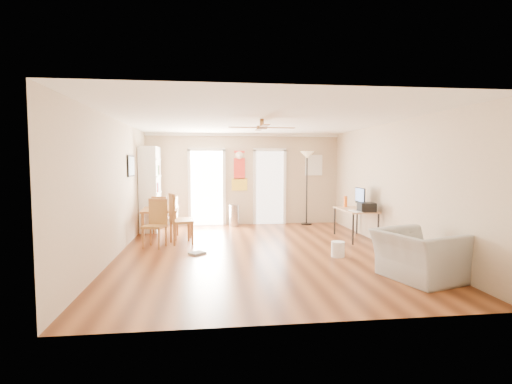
{
  "coord_description": "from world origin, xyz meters",
  "views": [
    {
      "loc": [
        -1.0,
        -7.57,
        1.78
      ],
      "look_at": [
        0.0,
        0.6,
        1.15
      ],
      "focal_mm": 27.25,
      "sensor_mm": 36.0,
      "label": 1
    }
  ],
  "objects": [
    {
      "name": "wall_front",
      "position": [
        0.0,
        -3.5,
        1.3
      ],
      "size": [
        5.5,
        0.04,
        2.6
      ],
      "primitive_type": null,
      "color": "beige",
      "rests_on": "floor"
    },
    {
      "name": "ceiling_fan",
      "position": [
        0.0,
        -0.3,
        2.43
      ],
      "size": [
        1.24,
        1.24,
        0.2
      ],
      "primitive_type": null,
      "color": "#593819",
      "rests_on": "ceiling"
    },
    {
      "name": "wall_right",
      "position": [
        2.75,
        0.0,
        1.3
      ],
      "size": [
        0.04,
        7.0,
        2.6
      ],
      "primitive_type": null,
      "color": "beige",
      "rests_on": "floor"
    },
    {
      "name": "orange_bottle",
      "position": [
        2.3,
        1.47,
        0.83
      ],
      "size": [
        0.1,
        0.1,
        0.26
      ],
      "primitive_type": "cylinder",
      "rotation": [
        0.0,
        0.0,
        0.16
      ],
      "color": "orange",
      "rests_on": "computer_desk"
    },
    {
      "name": "computer_desk",
      "position": [
        2.37,
        1.01,
        0.35
      ],
      "size": [
        0.65,
        1.3,
        0.7
      ],
      "primitive_type": null,
      "color": "tan",
      "rests_on": "floor"
    },
    {
      "name": "bathroom_doorway",
      "position": [
        0.75,
        3.48,
        1.05
      ],
      "size": [
        0.8,
        0.1,
        2.1
      ],
      "primitive_type": null,
      "color": "white",
      "rests_on": "wall_back"
    },
    {
      "name": "dining_chair_far",
      "position": [
        -2.16,
        2.32,
        0.47
      ],
      "size": [
        0.48,
        0.48,
        0.93
      ],
      "primitive_type": null,
      "rotation": [
        0.0,
        0.0,
        2.82
      ],
      "color": "#A56235",
      "rests_on": "floor"
    },
    {
      "name": "imac",
      "position": [
        2.47,
        0.98,
        0.95
      ],
      "size": [
        0.17,
        0.54,
        0.5
      ],
      "primitive_type": null,
      "rotation": [
        0.0,
        0.0,
        -0.19
      ],
      "color": "black",
      "rests_on": "computer_desk"
    },
    {
      "name": "crown_molding",
      "position": [
        0.0,
        0.0,
        2.56
      ],
      "size": [
        5.5,
        7.0,
        0.08
      ],
      "primitive_type": null,
      "color": "white",
      "rests_on": "wall_back"
    },
    {
      "name": "floor_cloth",
      "position": [
        -1.23,
        -0.07,
        0.02
      ],
      "size": [
        0.37,
        0.36,
        0.04
      ],
      "primitive_type": "cube",
      "rotation": [
        0.0,
        0.0,
        0.69
      ],
      "color": "gray",
      "rests_on": "floor"
    },
    {
      "name": "dining_chair_right_b",
      "position": [
        -1.6,
        0.98,
        0.55
      ],
      "size": [
        0.56,
        0.56,
        1.1
      ],
      "primitive_type": null,
      "rotation": [
        0.0,
        0.0,
        1.85
      ],
      "color": "#955D30",
      "rests_on": "floor"
    },
    {
      "name": "wall_decal",
      "position": [
        -0.13,
        3.48,
        1.55
      ],
      "size": [
        0.46,
        0.03,
        1.1
      ],
      "primitive_type": "cube",
      "color": "red",
      "rests_on": "wall_back"
    },
    {
      "name": "ceiling",
      "position": [
        0.0,
        0.0,
        2.6
      ],
      "size": [
        5.5,
        7.0,
        0.0
      ],
      "primitive_type": null,
      "color": "silver",
      "rests_on": "floor"
    },
    {
      "name": "trash_can",
      "position": [
        -0.3,
        3.16,
        0.3
      ],
      "size": [
        0.32,
        0.32,
        0.6
      ],
      "primitive_type": "cylinder",
      "rotation": [
        0.0,
        0.0,
        -0.18
      ],
      "color": "#AFAFB1",
      "rests_on": "floor"
    },
    {
      "name": "dining_chair_right_a",
      "position": [
        -1.6,
        1.74,
        0.48
      ],
      "size": [
        0.42,
        0.42,
        0.96
      ],
      "primitive_type": null,
      "rotation": [
        0.0,
        0.0,
        1.52
      ],
      "color": "brown",
      "rests_on": "floor"
    },
    {
      "name": "dining_chair_near",
      "position": [
        -2.13,
        0.65,
        0.5
      ],
      "size": [
        0.52,
        0.52,
        1.0
      ],
      "primitive_type": null,
      "rotation": [
        0.0,
        0.0,
        -0.31
      ],
      "color": "#A97936",
      "rests_on": "floor"
    },
    {
      "name": "torchiere_lamp",
      "position": [
        1.78,
        3.21,
        1.05
      ],
      "size": [
        0.5,
        0.5,
        2.09
      ],
      "primitive_type": null,
      "rotation": [
        0.0,
        0.0,
        -0.33
      ],
      "color": "black",
      "rests_on": "floor"
    },
    {
      "name": "floor",
      "position": [
        0.0,
        0.0,
        0.0
      ],
      "size": [
        7.0,
        7.0,
        0.0
      ],
      "primitive_type": "plane",
      "color": "brown",
      "rests_on": "ground"
    },
    {
      "name": "wastebasket_a",
      "position": [
        1.41,
        -0.6,
        0.14
      ],
      "size": [
        0.27,
        0.27,
        0.29
      ],
      "primitive_type": "cylinder",
      "rotation": [
        0.0,
        0.0,
        0.09
      ],
      "color": "white",
      "rests_on": "floor"
    },
    {
      "name": "printer",
      "position": [
        2.45,
        0.55,
        0.8
      ],
      "size": [
        0.37,
        0.42,
        0.2
      ],
      "primitive_type": "cube",
      "rotation": [
        0.0,
        0.0,
        -0.1
      ],
      "color": "black",
      "rests_on": "computer_desk"
    },
    {
      "name": "armchair",
      "position": [
        2.15,
        -2.13,
        0.37
      ],
      "size": [
        1.29,
        1.38,
        0.74
      ],
      "primitive_type": "imported",
      "rotation": [
        0.0,
        0.0,
        1.87
      ],
      "color": "#9D9D98",
      "rests_on": "floor"
    },
    {
      "name": "kitchen_doorway",
      "position": [
        -1.05,
        3.48,
        1.05
      ],
      "size": [
        0.9,
        0.1,
        2.1
      ],
      "primitive_type": null,
      "color": "white",
      "rests_on": "wall_back"
    },
    {
      "name": "keyboard",
      "position": [
        2.2,
        0.57,
        0.71
      ],
      "size": [
        0.18,
        0.43,
        0.02
      ],
      "primitive_type": "cube",
      "rotation": [
        0.0,
        0.0,
        0.12
      ],
      "color": "silver",
      "rests_on": "computer_desk"
    },
    {
      "name": "wall_back",
      "position": [
        0.0,
        3.5,
        1.3
      ],
      "size": [
        5.5,
        0.04,
        2.6
      ],
      "primitive_type": null,
      "color": "beige",
      "rests_on": "floor"
    },
    {
      "name": "bookshelf",
      "position": [
        -2.51,
        2.75,
        1.09
      ],
      "size": [
        0.59,
        1.04,
        2.18
      ],
      "primitive_type": null,
      "rotation": [
        0.0,
        0.0,
        -0.17
      ],
      "color": "white",
      "rests_on": "floor"
    },
    {
      "name": "framed_poster",
      "position": [
        -2.73,
        1.4,
        1.7
      ],
      "size": [
        0.04,
        0.66,
        0.48
      ],
      "primitive_type": "cube",
      "color": "black",
      "rests_on": "wall_left"
    },
    {
      "name": "dining_table",
      "position": [
        -2.15,
        1.91,
        0.34
      ],
      "size": [
        0.89,
        1.41,
        0.69
      ],
      "primitive_type": null,
      "rotation": [
        0.0,
        0.0,
        0.05
      ],
      "color": "olive",
      "rests_on": "floor"
    },
    {
      "name": "ac_grille",
      "position": [
        2.05,
        3.47,
        1.7
      ],
      "size": [
        0.5,
        0.04,
        0.6
      ],
      "primitive_type": "cube",
      "color": "white",
      "rests_on": "wall_back"
    },
    {
      "name": "wall_left",
      "position": [
        -2.75,
        0.0,
        1.3
      ],
      "size": [
        0.04,
        7.0,
        2.6
      ],
      "primitive_type": null,
      "color": "beige",
      "rests_on": "floor"
    }
  ]
}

